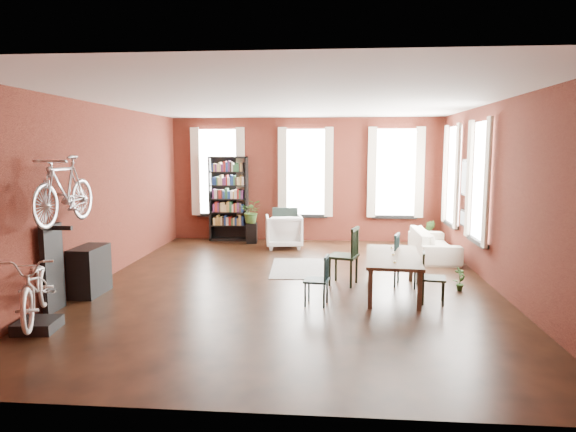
# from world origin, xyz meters

# --- Properties ---
(room) EXTENTS (9.00, 9.04, 3.22)m
(room) POSITION_xyz_m (0.25, 0.62, 2.14)
(room) COLOR black
(room) RESTS_ON ground
(dining_table) EXTENTS (1.00, 1.95, 0.65)m
(dining_table) POSITION_xyz_m (1.71, -0.43, 0.32)
(dining_table) COLOR brown
(dining_table) RESTS_ON ground
(dining_chair_a) EXTENTS (0.41, 0.41, 0.78)m
(dining_chair_a) POSITION_xyz_m (0.46, -1.16, 0.39)
(dining_chair_a) COLOR #1A373A
(dining_chair_a) RESTS_ON ground
(dining_chair_b) EXTENTS (0.59, 0.59, 1.03)m
(dining_chair_b) POSITION_xyz_m (0.90, 0.09, 0.51)
(dining_chair_b) COLOR black
(dining_chair_b) RESTS_ON ground
(dining_chair_c) EXTENTS (0.42, 0.42, 0.80)m
(dining_chair_c) POSITION_xyz_m (2.27, -0.92, 0.40)
(dining_chair_c) COLOR black
(dining_chair_c) RESTS_ON ground
(dining_chair_d) EXTENTS (0.52, 0.52, 0.91)m
(dining_chair_d) POSITION_xyz_m (2.00, 0.07, 0.45)
(dining_chair_d) COLOR #1B393D
(dining_chair_d) RESTS_ON ground
(bookshelf) EXTENTS (1.00, 0.32, 2.20)m
(bookshelf) POSITION_xyz_m (-2.00, 4.30, 1.10)
(bookshelf) COLOR black
(bookshelf) RESTS_ON ground
(white_armchair) EXTENTS (0.98, 0.93, 0.89)m
(white_armchair) POSITION_xyz_m (-0.47, 3.45, 0.44)
(white_armchair) COLOR white
(white_armchair) RESTS_ON ground
(cream_sofa) EXTENTS (0.61, 2.08, 0.81)m
(cream_sofa) POSITION_xyz_m (2.95, 2.60, 0.41)
(cream_sofa) COLOR beige
(cream_sofa) RESTS_ON ground
(striped_rug) EXTENTS (1.22, 1.87, 0.01)m
(striped_rug) POSITION_xyz_m (0.06, 1.23, 0.01)
(striped_rug) COLOR black
(striped_rug) RESTS_ON ground
(bike_trainer) EXTENTS (0.56, 0.56, 0.15)m
(bike_trainer) POSITION_xyz_m (-3.18, -2.63, 0.07)
(bike_trainer) COLOR black
(bike_trainer) RESTS_ON ground
(bike_wall_rack) EXTENTS (0.16, 0.60, 1.30)m
(bike_wall_rack) POSITION_xyz_m (-3.40, -1.80, 0.65)
(bike_wall_rack) COLOR black
(bike_wall_rack) RESTS_ON ground
(console_table) EXTENTS (0.40, 0.80, 0.80)m
(console_table) POSITION_xyz_m (-3.28, -0.90, 0.40)
(console_table) COLOR black
(console_table) RESTS_ON ground
(plant_stand) EXTENTS (0.28, 0.28, 0.52)m
(plant_stand) POSITION_xyz_m (-1.34, 3.97, 0.26)
(plant_stand) COLOR black
(plant_stand) RESTS_ON ground
(plant_by_sofa) EXTENTS (0.43, 0.68, 0.28)m
(plant_by_sofa) POSITION_xyz_m (3.09, 4.04, 0.14)
(plant_by_sofa) COLOR #325E25
(plant_by_sofa) RESTS_ON ground
(plant_small) EXTENTS (0.41, 0.45, 0.15)m
(plant_small) POSITION_xyz_m (2.86, -0.17, 0.07)
(plant_small) COLOR #2E5B24
(plant_small) RESTS_ON ground
(bicycle_floor) EXTENTS (0.87, 1.05, 1.70)m
(bicycle_floor) POSITION_xyz_m (-3.18, -2.60, 0.99)
(bicycle_floor) COLOR beige
(bicycle_floor) RESTS_ON bike_trainer
(bicycle_hung) EXTENTS (0.47, 1.00, 1.66)m
(bicycle_hung) POSITION_xyz_m (-3.15, -1.80, 2.13)
(bicycle_hung) COLOR #A5A8AD
(bicycle_hung) RESTS_ON bike_wall_rack
(plant_on_stand) EXTENTS (0.58, 0.64, 0.47)m
(plant_on_stand) POSITION_xyz_m (-1.34, 3.93, 0.75)
(plant_on_stand) COLOR #386227
(plant_on_stand) RESTS_ON plant_stand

